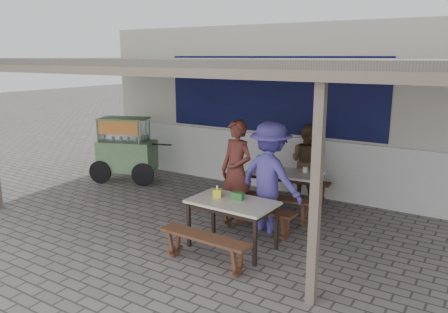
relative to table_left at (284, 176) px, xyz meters
name	(u,v)px	position (x,y,z in m)	size (l,w,h in m)	color
ground	(195,234)	(-0.74, -1.84, -0.67)	(60.00, 60.00, 0.00)	slate
back_wall	(288,108)	(-0.74, 1.74, 1.05)	(9.00, 1.28, 3.50)	beige
warung_roof	(225,64)	(-0.72, -0.94, 2.04)	(9.00, 4.21, 2.81)	#554F48
table_left	(284,176)	(0.00, 0.00, 0.00)	(1.42, 0.84, 0.75)	silver
bench_left_street	(273,202)	(0.06, -0.60, -0.33)	(1.47, 0.43, 0.45)	brown
bench_left_wall	(294,185)	(-0.06, 0.60, -0.33)	(1.47, 0.43, 0.45)	brown
table_right	(232,206)	(0.05, -1.95, 0.00)	(1.30, 0.80, 0.75)	silver
bench_right_street	(205,244)	(0.03, -2.65, -0.34)	(1.38, 0.32, 0.45)	brown
bench_right_wall	(256,214)	(0.07, -1.25, -0.34)	(1.38, 0.32, 0.45)	brown
vendor_cart	(126,147)	(-3.94, -0.11, 0.13)	(1.74, 1.15, 1.48)	#6F9664
patron_street_side	(236,170)	(-0.52, -0.87, 0.22)	(0.65, 0.43, 1.79)	brown
patron_wall_side	(307,162)	(0.08, 0.90, 0.09)	(0.74, 0.58, 1.53)	brown
patron_right_table	(270,177)	(0.21, -1.02, 0.25)	(1.19, 0.68, 1.84)	#5349AF
tissue_box	(217,193)	(-0.25, -1.90, 0.14)	(0.12, 0.12, 0.12)	yellow
donation_box	(238,196)	(0.08, -1.86, 0.14)	(0.18, 0.12, 0.12)	#336D30
condiment_jar	(305,169)	(0.33, 0.18, 0.13)	(0.09, 0.09, 0.10)	white
condiment_bowl	(270,168)	(-0.31, 0.02, 0.10)	(0.17, 0.17, 0.04)	silver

